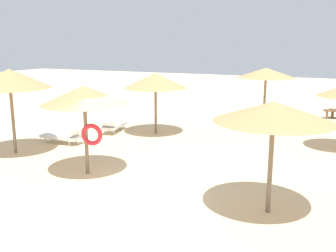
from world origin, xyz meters
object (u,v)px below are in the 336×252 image
Objects in this scene: parasol_2 at (155,81)px; lounger_2 at (113,125)px; parasol_0 at (9,79)px; parasol_1 at (266,73)px; lounger_0 at (63,136)px; lounger_1 at (268,115)px; parasol_4 at (84,96)px; parasol_7 at (273,112)px.

lounger_2 is at bearing -162.33° from parasol_2.
parasol_1 is at bearing 47.07° from parasol_0.
lounger_0 is 0.96× the size of lounger_2.
parasol_4 is at bearing -107.86° from lounger_1.
lounger_1 is at bearing 72.14° from parasol_4.
lounger_2 is at bearing -135.65° from lounger_1.
lounger_0 is (-3.15, 2.62, -2.17)m from parasol_4.
parasol_4 is at bearing -112.83° from parasol_1.
parasol_2 is 1.50× the size of lounger_0.
parasol_7 is at bearing -45.52° from parasol_2.
parasol_2 reaches higher than lounger_0.
parasol_2 is 1.01× the size of parasol_7.
lounger_2 is (-6.03, -5.90, 0.00)m from lounger_1.
parasol_0 reaches higher than parasol_4.
parasol_7 is 12.09m from lounger_1.
parasol_7 is at bearing -5.14° from parasol_4.
parasol_7 is 1.47× the size of lounger_1.
lounger_0 reaches higher than lounger_1.
lounger_1 is (4.11, 5.28, -2.11)m from parasol_2.
lounger_1 is at bearing 52.14° from parasol_2.
parasol_4 is 5.80m from parasol_7.
parasol_2 reaches higher than parasol_7.
lounger_1 is (6.75, 8.54, -0.01)m from lounger_0.
parasol_1 is 1.49× the size of lounger_2.
lounger_1 is (3.60, 11.17, -2.17)m from parasol_4.
parasol_1 is 3.23m from lounger_1.
lounger_2 is (0.72, 2.65, -0.00)m from lounger_0.
parasol_0 is at bearing -107.76° from lounger_2.
parasol_4 reaches higher than parasol_7.
lounger_1 is (7.48, 10.41, -2.49)m from parasol_0.
parasol_7 reaches higher than lounger_2.
parasol_1 is 9.76m from parasol_4.
lounger_2 is (1.45, 4.52, -2.49)m from parasol_0.
parasol_2 is 8.97m from parasol_7.
parasol_0 is 1.12× the size of parasol_2.
parasol_7 is at bearing -78.16° from parasol_1.
parasol_4 is 1.48× the size of lounger_1.
parasol_0 reaches higher than parasol_2.
parasol_7 is (1.99, -9.51, -0.19)m from parasol_1.
parasol_0 is 3.96m from parasol_4.
lounger_1 is 0.96× the size of lounger_2.
lounger_2 is (-8.21, 5.79, -2.18)m from parasol_7.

